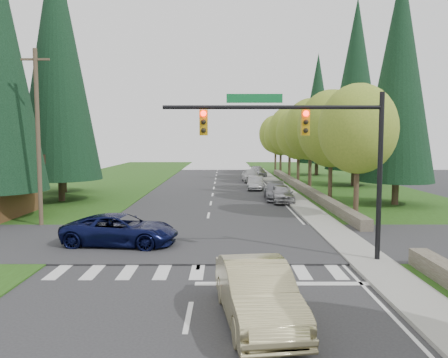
{
  "coord_description": "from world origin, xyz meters",
  "views": [
    {
      "loc": [
        0.97,
        -12.77,
        4.91
      ],
      "look_at": [
        1.01,
        10.97,
        2.8
      ],
      "focal_mm": 35.0,
      "sensor_mm": 36.0,
      "label": 1
    }
  ],
  "objects_px": {
    "parked_car_b": "(276,191)",
    "parked_car_d": "(251,175)",
    "suv_navy": "(121,230)",
    "parked_car_e": "(258,172)",
    "sedan_champagne": "(257,293)",
    "parked_car_a": "(282,194)",
    "parked_car_c": "(256,183)"
  },
  "relations": [
    {
      "from": "sedan_champagne",
      "to": "parked_car_b",
      "type": "height_order",
      "value": "sedan_champagne"
    },
    {
      "from": "parked_car_d",
      "to": "suv_navy",
      "type": "bearing_deg",
      "value": -107.17
    },
    {
      "from": "sedan_champagne",
      "to": "parked_car_b",
      "type": "xyz_separation_m",
      "value": [
        3.5,
        24.51,
        -0.11
      ]
    },
    {
      "from": "parked_car_b",
      "to": "parked_car_a",
      "type": "bearing_deg",
      "value": -80.99
    },
    {
      "from": "suv_navy",
      "to": "parked_car_e",
      "type": "xyz_separation_m",
      "value": [
        9.42,
        38.55,
        -0.06
      ]
    },
    {
      "from": "parked_car_a",
      "to": "parked_car_b",
      "type": "distance_m",
      "value": 1.75
    },
    {
      "from": "parked_car_a",
      "to": "parked_car_e",
      "type": "bearing_deg",
      "value": 89.37
    },
    {
      "from": "parked_car_b",
      "to": "parked_car_d",
      "type": "xyz_separation_m",
      "value": [
        -1.19,
        15.49,
        0.08
      ]
    },
    {
      "from": "parked_car_a",
      "to": "parked_car_e",
      "type": "height_order",
      "value": "parked_car_a"
    },
    {
      "from": "parked_car_b",
      "to": "parked_car_e",
      "type": "bearing_deg",
      "value": 91.47
    },
    {
      "from": "sedan_champagne",
      "to": "parked_car_a",
      "type": "relative_size",
      "value": 1.2
    },
    {
      "from": "sedan_champagne",
      "to": "parked_car_d",
      "type": "height_order",
      "value": "sedan_champagne"
    },
    {
      "from": "suv_navy",
      "to": "parked_car_e",
      "type": "distance_m",
      "value": 39.68
    },
    {
      "from": "parked_car_b",
      "to": "parked_car_e",
      "type": "height_order",
      "value": "parked_car_b"
    },
    {
      "from": "parked_car_c",
      "to": "suv_navy",
      "type": "bearing_deg",
      "value": -102.16
    },
    {
      "from": "parked_car_a",
      "to": "parked_car_c",
      "type": "distance_m",
      "value": 9.17
    },
    {
      "from": "suv_navy",
      "to": "parked_car_b",
      "type": "distance_m",
      "value": 18.33
    },
    {
      "from": "parked_car_d",
      "to": "parked_car_b",
      "type": "bearing_deg",
      "value": -88.44
    },
    {
      "from": "parked_car_b",
      "to": "parked_car_e",
      "type": "distance_m",
      "value": 22.7
    },
    {
      "from": "parked_car_c",
      "to": "parked_car_a",
      "type": "bearing_deg",
      "value": -74.31
    },
    {
      "from": "sedan_champagne",
      "to": "parked_car_e",
      "type": "bearing_deg",
      "value": 77.95
    },
    {
      "from": "parked_car_b",
      "to": "parked_car_c",
      "type": "xyz_separation_m",
      "value": [
        -1.19,
        7.33,
        -0.04
      ]
    },
    {
      "from": "sedan_champagne",
      "to": "parked_car_b",
      "type": "distance_m",
      "value": 24.76
    },
    {
      "from": "parked_car_a",
      "to": "parked_car_b",
      "type": "xyz_separation_m",
      "value": [
        -0.21,
        1.73,
        0.0
      ]
    },
    {
      "from": "sedan_champagne",
      "to": "parked_car_d",
      "type": "relative_size",
      "value": 1.07
    },
    {
      "from": "parked_car_c",
      "to": "parked_car_b",
      "type": "bearing_deg",
      "value": -73.89
    },
    {
      "from": "suv_navy",
      "to": "parked_car_e",
      "type": "bearing_deg",
      "value": -6.87
    },
    {
      "from": "suv_navy",
      "to": "parked_car_a",
      "type": "distance_m",
      "value": 16.97
    },
    {
      "from": "parked_car_a",
      "to": "parked_car_d",
      "type": "height_order",
      "value": "parked_car_d"
    },
    {
      "from": "sedan_champagne",
      "to": "suv_navy",
      "type": "xyz_separation_m",
      "value": [
        -5.7,
        8.66,
        -0.08
      ]
    },
    {
      "from": "parked_car_c",
      "to": "parked_car_e",
      "type": "distance_m",
      "value": 15.43
    },
    {
      "from": "sedan_champagne",
      "to": "parked_car_d",
      "type": "bearing_deg",
      "value": 79.14
    }
  ]
}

